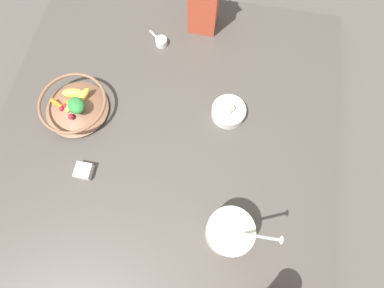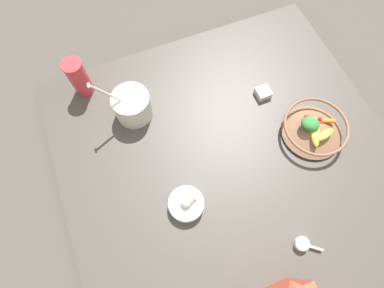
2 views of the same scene
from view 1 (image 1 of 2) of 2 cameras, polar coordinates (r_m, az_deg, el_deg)
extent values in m
plane|color=#4C4742|center=(1.03, -4.58, 2.54)|extent=(6.00, 6.00, 0.00)
cube|color=#47423D|center=(1.00, -4.68, 3.04)|extent=(1.11, 1.11, 0.05)
cylinder|color=brown|center=(1.07, -20.87, 6.28)|extent=(0.11, 0.11, 0.01)
cone|color=brown|center=(1.05, -21.38, 6.93)|extent=(0.21, 0.21, 0.05)
torus|color=brown|center=(1.03, -21.82, 7.48)|extent=(0.22, 0.22, 0.01)
ellipsoid|color=#EFD64C|center=(1.03, -20.23, 8.41)|extent=(0.08, 0.05, 0.02)
ellipsoid|color=#EFD64C|center=(1.03, -21.67, 7.25)|extent=(0.07, 0.05, 0.03)
ellipsoid|color=#EFD64C|center=(1.05, -21.74, 9.04)|extent=(0.04, 0.07, 0.03)
cylinder|color=orange|center=(1.06, -24.36, 7.04)|extent=(0.03, 0.05, 0.01)
cylinder|color=orange|center=(1.04, -22.48, 6.59)|extent=(0.04, 0.03, 0.01)
sphere|color=red|center=(1.02, -22.03, 4.85)|extent=(0.02, 0.02, 0.02)
sphere|color=red|center=(1.04, -22.97, 6.73)|extent=(0.01, 0.01, 0.01)
sphere|color=red|center=(1.04, -23.62, 6.15)|extent=(0.01, 0.01, 0.01)
ellipsoid|color=#2D7F38|center=(1.00, -21.18, 6.87)|extent=(0.08, 0.08, 0.03)
cube|color=#CC4C33|center=(1.12, 2.30, 25.42)|extent=(0.10, 0.10, 0.22)
cylinder|color=silver|center=(0.86, 7.06, -16.28)|extent=(0.13, 0.13, 0.10)
cylinder|color=white|center=(0.81, 7.42, -16.11)|extent=(0.12, 0.12, 0.02)
cylinder|color=silver|center=(0.78, 11.46, -16.70)|extent=(0.02, 0.10, 0.17)
ellipsoid|color=silver|center=(0.71, 16.71, -17.10)|extent=(0.02, 0.01, 0.01)
cube|color=silver|center=(0.97, -19.91, -4.85)|extent=(0.05, 0.05, 0.03)
cube|color=brown|center=(0.98, -19.83, -4.91)|extent=(0.04, 0.04, 0.02)
cylinder|color=white|center=(1.14, -5.86, 18.79)|extent=(0.04, 0.04, 0.03)
cylinder|color=white|center=(1.16, -7.26, 19.97)|extent=(0.03, 0.04, 0.01)
cylinder|color=white|center=(0.99, 6.96, 6.09)|extent=(0.11, 0.11, 0.04)
sphere|color=silver|center=(0.96, 7.20, 6.90)|extent=(0.03, 0.03, 0.03)
sphere|color=silver|center=(0.95, 5.70, 6.57)|extent=(0.03, 0.03, 0.03)
sphere|color=silver|center=(0.95, 6.58, 6.62)|extent=(0.04, 0.04, 0.04)
camera|label=2|loc=(0.62, 52.29, 65.99)|focal=28.00mm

